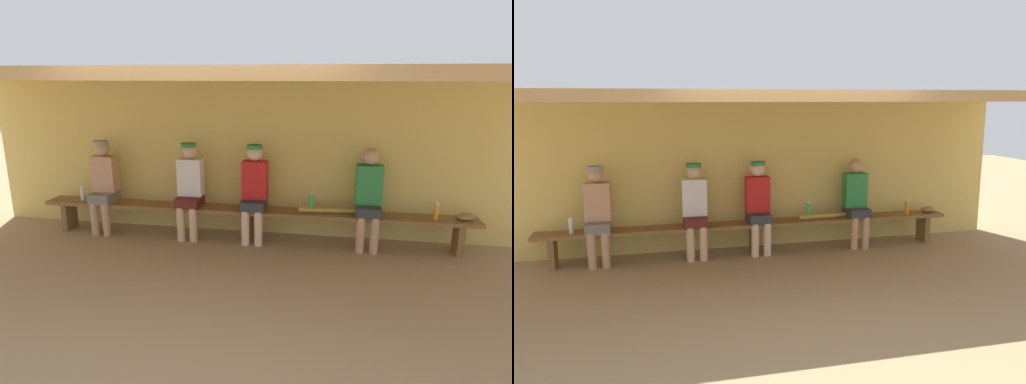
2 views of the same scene
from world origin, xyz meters
The scene contains 13 objects.
ground_plane centered at (0.00, 0.00, 0.00)m, with size 24.00×24.00×0.00m, color #9E7F59.
back_wall centered at (0.00, 2.00, 1.10)m, with size 8.00×0.20×2.20m, color #D8BC60.
dugout_roof centered at (0.00, 0.70, 2.26)m, with size 8.00×2.80×0.12m, color #9E7547.
bench centered at (0.00, 1.55, 0.39)m, with size 6.00×0.36×0.46m.
player_in_blue centered at (-2.15, 1.55, 0.75)m, with size 0.34×0.42×1.34m.
player_in_white centered at (-0.85, 1.55, 0.75)m, with size 0.34×0.42×1.34m.
player_in_red centered at (0.07, 1.55, 0.75)m, with size 0.34×0.42×1.34m.
player_shirtless_tan centered at (1.59, 1.55, 0.73)m, with size 0.34×0.42×1.34m.
water_bottle_blue centered at (2.44, 1.52, 0.57)m, with size 0.06×0.06×0.22m.
water_bottle_green centered at (-2.50, 1.54, 0.56)m, with size 0.06×0.06×0.21m.
water_bottle_clear centered at (0.85, 1.57, 0.58)m, with size 0.06×0.06×0.26m.
baseball_glove_tan centered at (2.81, 1.55, 0.51)m, with size 0.24×0.17×0.09m, color olive.
baseball_bat centered at (1.11, 1.55, 0.49)m, with size 0.07×0.07×0.85m, color #B28C33.
Camera 1 is at (1.09, -4.06, 2.24)m, focal length 30.41 mm.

